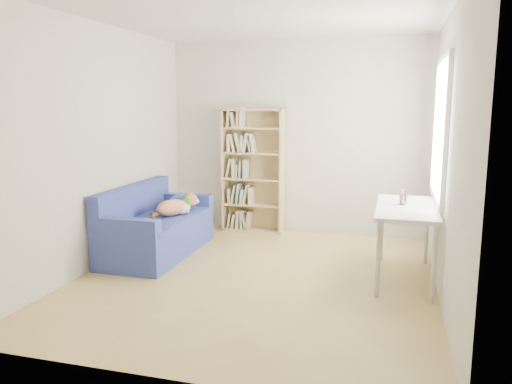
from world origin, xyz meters
TOP-DOWN VIEW (x-y plane):
  - ground at (0.00, 0.00)m, footprint 4.00×4.00m
  - room_shell at (0.10, 0.03)m, footprint 3.54×4.04m
  - sofa at (-1.37, 0.52)m, footprint 0.79×1.64m
  - bookshelf at (-0.56, 1.85)m, footprint 0.85×0.26m
  - desk at (1.44, 0.37)m, footprint 0.58×1.27m
  - pen_cup at (1.40, 0.44)m, footprint 0.08×0.08m

SIDE VIEW (x-z plane):
  - ground at x=0.00m, z-range 0.00..0.00m
  - sofa at x=-1.37m, z-range -0.09..0.72m
  - desk at x=1.44m, z-range 0.30..1.05m
  - bookshelf at x=-0.56m, z-range -0.06..1.63m
  - pen_cup at x=1.40m, z-range 0.73..0.89m
  - room_shell at x=0.10m, z-range 0.33..2.95m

